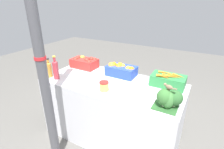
{
  "coord_description": "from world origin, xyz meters",
  "views": [
    {
      "loc": [
        0.93,
        -1.65,
        1.73
      ],
      "look_at": [
        0.0,
        0.0,
        0.91
      ],
      "focal_mm": 28.0,
      "sensor_mm": 36.0,
      "label": 1
    }
  ],
  "objects_px": {
    "support_pole": "(42,69)",
    "broccoli_pile": "(168,98)",
    "apple_crate": "(84,62)",
    "sparrow_bird": "(169,87)",
    "juice_bottle_amber": "(49,69)",
    "pickle_jar": "(104,86)",
    "orange_crate": "(121,70)",
    "carrot_crate": "(168,80)",
    "juice_bottle_ruby": "(56,69)"
  },
  "relations": [
    {
      "from": "orange_crate",
      "to": "juice_bottle_ruby",
      "type": "height_order",
      "value": "juice_bottle_ruby"
    },
    {
      "from": "carrot_crate",
      "to": "juice_bottle_ruby",
      "type": "xyz_separation_m",
      "value": [
        -1.26,
        -0.49,
        0.06
      ]
    },
    {
      "from": "carrot_crate",
      "to": "pickle_jar",
      "type": "distance_m",
      "value": 0.73
    },
    {
      "from": "juice_bottle_amber",
      "to": "pickle_jar",
      "type": "height_order",
      "value": "juice_bottle_amber"
    },
    {
      "from": "orange_crate",
      "to": "juice_bottle_amber",
      "type": "bearing_deg",
      "value": -147.43
    },
    {
      "from": "juice_bottle_ruby",
      "to": "broccoli_pile",
      "type": "bearing_deg",
      "value": 1.8
    },
    {
      "from": "support_pole",
      "to": "juice_bottle_ruby",
      "type": "relative_size",
      "value": 7.57
    },
    {
      "from": "apple_crate",
      "to": "pickle_jar",
      "type": "xyz_separation_m",
      "value": [
        0.62,
        -0.46,
        -0.02
      ]
    },
    {
      "from": "apple_crate",
      "to": "sparrow_bird",
      "type": "bearing_deg",
      "value": -19.39
    },
    {
      "from": "juice_bottle_ruby",
      "to": "juice_bottle_amber",
      "type": "bearing_deg",
      "value": 180.0
    },
    {
      "from": "support_pole",
      "to": "apple_crate",
      "type": "height_order",
      "value": "support_pole"
    },
    {
      "from": "juice_bottle_amber",
      "to": "pickle_jar",
      "type": "xyz_separation_m",
      "value": [
        0.8,
        0.03,
        -0.05
      ]
    },
    {
      "from": "carrot_crate",
      "to": "juice_bottle_amber",
      "type": "xyz_separation_m",
      "value": [
        -1.37,
        -0.49,
        0.04
      ]
    },
    {
      "from": "apple_crate",
      "to": "support_pole",
      "type": "bearing_deg",
      "value": -75.98
    },
    {
      "from": "orange_crate",
      "to": "carrot_crate",
      "type": "height_order",
      "value": "orange_crate"
    },
    {
      "from": "orange_crate",
      "to": "juice_bottle_amber",
      "type": "distance_m",
      "value": 0.91
    },
    {
      "from": "orange_crate",
      "to": "carrot_crate",
      "type": "xyz_separation_m",
      "value": [
        0.6,
        -0.0,
        -0.01
      ]
    },
    {
      "from": "juice_bottle_ruby",
      "to": "pickle_jar",
      "type": "xyz_separation_m",
      "value": [
        0.68,
        0.03,
        -0.07
      ]
    },
    {
      "from": "broccoli_pile",
      "to": "sparrow_bird",
      "type": "xyz_separation_m",
      "value": [
        -0.01,
        -0.0,
        0.12
      ]
    },
    {
      "from": "juice_bottle_amber",
      "to": "pickle_jar",
      "type": "bearing_deg",
      "value": 2.26
    },
    {
      "from": "sparrow_bird",
      "to": "support_pole",
      "type": "bearing_deg",
      "value": 42.38
    },
    {
      "from": "juice_bottle_amber",
      "to": "orange_crate",
      "type": "bearing_deg",
      "value": 32.57
    },
    {
      "from": "juice_bottle_ruby",
      "to": "apple_crate",
      "type": "bearing_deg",
      "value": 83.46
    },
    {
      "from": "carrot_crate",
      "to": "broccoli_pile",
      "type": "xyz_separation_m",
      "value": [
        0.1,
        -0.45,
        0.03
      ]
    },
    {
      "from": "sparrow_bird",
      "to": "apple_crate",
      "type": "bearing_deg",
      "value": 0.5
    },
    {
      "from": "support_pole",
      "to": "sparrow_bird",
      "type": "xyz_separation_m",
      "value": [
        1.07,
        0.44,
        -0.11
      ]
    },
    {
      "from": "pickle_jar",
      "to": "juice_bottle_ruby",
      "type": "bearing_deg",
      "value": -177.35
    },
    {
      "from": "orange_crate",
      "to": "sparrow_bird",
      "type": "height_order",
      "value": "sparrow_bird"
    },
    {
      "from": "orange_crate",
      "to": "broccoli_pile",
      "type": "relative_size",
      "value": 1.51
    },
    {
      "from": "pickle_jar",
      "to": "sparrow_bird",
      "type": "relative_size",
      "value": 0.79
    },
    {
      "from": "carrot_crate",
      "to": "juice_bottle_ruby",
      "type": "relative_size",
      "value": 1.26
    },
    {
      "from": "support_pole",
      "to": "carrot_crate",
      "type": "xyz_separation_m",
      "value": [
        0.98,
        0.89,
        -0.25
      ]
    },
    {
      "from": "sparrow_bird",
      "to": "broccoli_pile",
      "type": "bearing_deg",
      "value": -136.46
    },
    {
      "from": "support_pole",
      "to": "broccoli_pile",
      "type": "bearing_deg",
      "value": 22.51
    },
    {
      "from": "broccoli_pile",
      "to": "pickle_jar",
      "type": "height_order",
      "value": "broccoli_pile"
    },
    {
      "from": "support_pole",
      "to": "carrot_crate",
      "type": "bearing_deg",
      "value": 42.49
    },
    {
      "from": "juice_bottle_ruby",
      "to": "sparrow_bird",
      "type": "xyz_separation_m",
      "value": [
        1.35,
        0.04,
        0.08
      ]
    },
    {
      "from": "carrot_crate",
      "to": "juice_bottle_amber",
      "type": "relative_size",
      "value": 1.5
    },
    {
      "from": "broccoli_pile",
      "to": "juice_bottle_amber",
      "type": "relative_size",
      "value": 0.99
    },
    {
      "from": "orange_crate",
      "to": "sparrow_bird",
      "type": "xyz_separation_m",
      "value": [
        0.7,
        -0.45,
        0.13
      ]
    },
    {
      "from": "broccoli_pile",
      "to": "sparrow_bird",
      "type": "distance_m",
      "value": 0.12
    },
    {
      "from": "support_pole",
      "to": "carrot_crate",
      "type": "distance_m",
      "value": 1.35
    },
    {
      "from": "support_pole",
      "to": "pickle_jar",
      "type": "bearing_deg",
      "value": 47.38
    },
    {
      "from": "juice_bottle_ruby",
      "to": "sparrow_bird",
      "type": "distance_m",
      "value": 1.35
    },
    {
      "from": "support_pole",
      "to": "sparrow_bird",
      "type": "height_order",
      "value": "support_pole"
    },
    {
      "from": "apple_crate",
      "to": "juice_bottle_ruby",
      "type": "xyz_separation_m",
      "value": [
        -0.06,
        -0.49,
        0.05
      ]
    },
    {
      "from": "support_pole",
      "to": "orange_crate",
      "type": "relative_size",
      "value": 6.01
    },
    {
      "from": "broccoli_pile",
      "to": "pickle_jar",
      "type": "bearing_deg",
      "value": -179.06
    },
    {
      "from": "apple_crate",
      "to": "broccoli_pile",
      "type": "relative_size",
      "value": 1.51
    },
    {
      "from": "support_pole",
      "to": "pickle_jar",
      "type": "relative_size",
      "value": 21.57
    }
  ]
}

